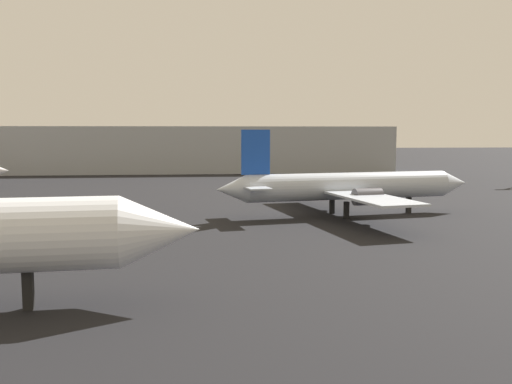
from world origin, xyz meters
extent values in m
cone|color=silver|center=(-4.48, 19.44, 3.79)|extent=(4.39, 4.05, 3.72)
cube|color=black|center=(-11.03, 18.89, 0.97)|extent=(0.54, 0.54, 1.93)
cylinder|color=#B2BCCC|center=(13.51, 48.43, 3.17)|extent=(22.62, 6.65, 2.85)
cone|color=#B2BCCC|center=(26.12, 50.62, 3.17)|extent=(3.58, 3.35, 2.85)
cone|color=#B2BCCC|center=(0.89, 46.25, 3.17)|extent=(3.58, 3.35, 2.85)
cube|color=#B2BCCC|center=(12.40, 48.24, 2.74)|extent=(9.15, 27.41, 0.22)
cube|color=#B2BCCC|center=(2.89, 46.59, 3.46)|extent=(3.50, 8.00, 0.15)
cube|color=#1947B2|center=(3.35, 46.67, 6.85)|extent=(2.95, 0.78, 4.51)
cylinder|color=#4C4C54|center=(12.19, 53.41, 2.60)|extent=(3.01, 2.11, 1.66)
cylinder|color=#4C4C54|center=(13.94, 43.30, 2.60)|extent=(3.01, 2.11, 1.66)
cube|color=black|center=(20.59, 49.66, 0.87)|extent=(0.53, 0.53, 1.74)
cube|color=black|center=(12.08, 50.06, 0.87)|extent=(0.53, 0.53, 1.74)
cube|color=black|center=(12.71, 46.43, 0.87)|extent=(0.53, 0.53, 1.74)
cone|color=white|center=(-34.21, 85.58, 2.60)|extent=(2.65, 2.44, 2.24)
cube|color=#999EA3|center=(-7.16, 122.27, 5.03)|extent=(95.83, 25.76, 10.06)
camera|label=1|loc=(-2.59, -9.66, 8.86)|focal=39.57mm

